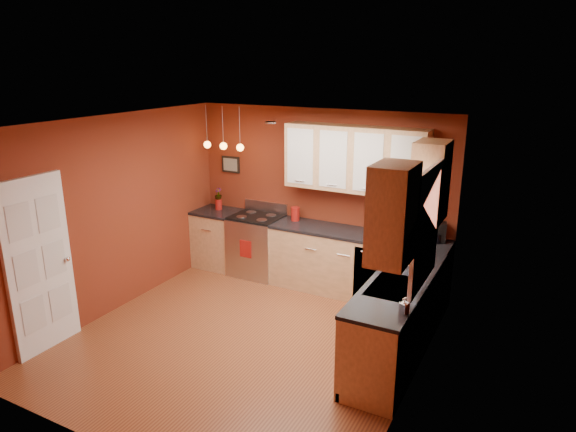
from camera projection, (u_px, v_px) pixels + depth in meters
The scene contains 27 objects.
floor at pixel (246, 339), 6.23m from camera, with size 4.20×4.20×0.00m, color brown.
ceiling at pixel (240, 123), 5.47m from camera, with size 4.00×4.20×0.02m, color beige.
wall_back at pixel (319, 197), 7.63m from camera, with size 4.00×0.02×2.60m, color maroon.
wall_front at pixel (101, 316), 4.07m from camera, with size 4.00×0.02×2.60m, color maroon.
wall_left at pixel (115, 215), 6.74m from camera, with size 0.02×4.20×2.60m, color maroon.
wall_right at pixel (418, 270), 4.96m from camera, with size 0.02×4.20×2.60m, color maroon.
base_cabinets_back_left at pixel (219, 239), 8.35m from camera, with size 0.70×0.60×0.90m, color #E2AC79.
base_cabinets_back_right at pixel (356, 265), 7.29m from camera, with size 2.54×0.60×0.90m, color #E2AC79.
base_cabinets_right at pixel (396, 322), 5.72m from camera, with size 0.60×2.10×0.90m, color #E2AC79.
counter_back_left at pixel (217, 212), 8.22m from camera, with size 0.70×0.62×0.04m, color black.
counter_back_right at pixel (358, 234), 7.16m from camera, with size 2.54×0.62×0.04m, color black.
counter_right at pixel (399, 283), 5.58m from camera, with size 0.62×2.10×0.04m, color black.
gas_range at pixel (257, 245), 8.02m from camera, with size 0.76×0.64×1.11m.
dishwasher_front at pixel (375, 278), 6.88m from camera, with size 0.60×0.02×0.80m, color #B4B4B9.
sink at pixel (395, 289), 5.46m from camera, with size 0.50×0.70×0.33m.
window at pixel (426, 223), 5.11m from camera, with size 0.06×1.02×1.22m.
door_left_wall at pixel (39, 266), 5.79m from camera, with size 0.12×0.82×2.05m.
upper_cabinets_back at pixel (355, 159), 7.02m from camera, with size 2.00×0.35×0.90m, color #E2AC79.
upper_cabinets_right at pixel (414, 196), 5.12m from camera, with size 0.35×1.95×0.90m, color #E2AC79.
wall_picture at pixel (231, 164), 8.20m from camera, with size 0.32×0.03×0.26m, color black.
pendant_lights at pixel (223, 146), 7.77m from camera, with size 0.71×0.11×0.66m.
red_canister at pixel (295, 214), 7.68m from camera, with size 0.14×0.14×0.20m.
red_vase at pixel (219, 204), 8.25m from camera, with size 0.11×0.11×0.17m, color maroon.
flowers at pixel (218, 194), 8.20m from camera, with size 0.11×0.11×0.20m, color maroon.
coffee_maker at pixel (439, 233), 6.76m from camera, with size 0.21×0.21×0.27m.
soap_pump at pixel (404, 306), 4.85m from camera, with size 0.07×0.08×0.17m, color white.
dish_towel at pixel (245, 249), 7.73m from camera, with size 0.20×0.01×0.27m, color maroon.
Camera 1 is at (3.02, -4.65, 3.25)m, focal length 32.00 mm.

